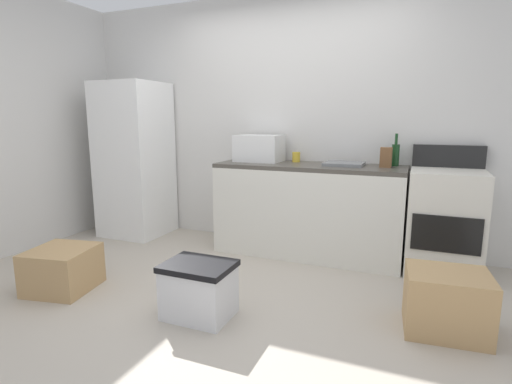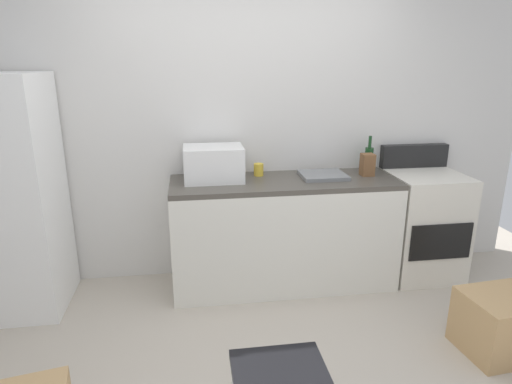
{
  "view_description": "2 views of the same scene",
  "coord_description": "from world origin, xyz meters",
  "px_view_note": "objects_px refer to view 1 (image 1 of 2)",
  "views": [
    {
      "loc": [
        1.28,
        -2.52,
        1.33
      ],
      "look_at": [
        -0.03,
        0.65,
        0.7
      ],
      "focal_mm": 27.8,
      "sensor_mm": 36.0,
      "label": 1
    },
    {
      "loc": [
        -0.42,
        -2.09,
        1.82
      ],
      "look_at": [
        -0.0,
        0.69,
        0.97
      ],
      "focal_mm": 30.88,
      "sensor_mm": 36.0,
      "label": 2
    }
  ],
  "objects_px": {
    "coffee_mug": "(296,157)",
    "cardboard_box_large": "(446,302)",
    "refrigerator": "(135,160)",
    "cardboard_box_medium": "(63,269)",
    "microwave": "(259,148)",
    "stove_oven": "(444,220)",
    "storage_bin": "(199,290)",
    "wine_bottle": "(395,154)",
    "knife_block": "(386,157)"
  },
  "relations": [
    {
      "from": "coffee_mug",
      "to": "cardboard_box_large",
      "type": "relative_size",
      "value": 0.2
    },
    {
      "from": "refrigerator",
      "to": "cardboard_box_medium",
      "type": "relative_size",
      "value": 3.76
    },
    {
      "from": "coffee_mug",
      "to": "cardboard_box_medium",
      "type": "distance_m",
      "value": 2.35
    },
    {
      "from": "microwave",
      "to": "cardboard_box_large",
      "type": "bearing_deg",
      "value": -34.01
    },
    {
      "from": "stove_oven",
      "to": "coffee_mug",
      "type": "distance_m",
      "value": 1.49
    },
    {
      "from": "cardboard_box_large",
      "to": "cardboard_box_medium",
      "type": "height_order",
      "value": "cardboard_box_large"
    },
    {
      "from": "storage_bin",
      "to": "cardboard_box_medium",
      "type": "bearing_deg",
      "value": -178.44
    },
    {
      "from": "storage_bin",
      "to": "stove_oven",
      "type": "bearing_deg",
      "value": 44.6
    },
    {
      "from": "microwave",
      "to": "coffee_mug",
      "type": "xyz_separation_m",
      "value": [
        0.37,
        0.09,
        -0.09
      ]
    },
    {
      "from": "wine_bottle",
      "to": "cardboard_box_medium",
      "type": "distance_m",
      "value": 3.04
    },
    {
      "from": "refrigerator",
      "to": "knife_block",
      "type": "bearing_deg",
      "value": 1.88
    },
    {
      "from": "wine_bottle",
      "to": "storage_bin",
      "type": "distance_m",
      "value": 2.21
    },
    {
      "from": "stove_oven",
      "to": "wine_bottle",
      "type": "bearing_deg",
      "value": 157.82
    },
    {
      "from": "cardboard_box_medium",
      "to": "storage_bin",
      "type": "height_order",
      "value": "storage_bin"
    },
    {
      "from": "coffee_mug",
      "to": "microwave",
      "type": "bearing_deg",
      "value": -166.72
    },
    {
      "from": "coffee_mug",
      "to": "storage_bin",
      "type": "bearing_deg",
      "value": -95.39
    },
    {
      "from": "stove_oven",
      "to": "cardboard_box_medium",
      "type": "xyz_separation_m",
      "value": [
        -2.78,
        -1.57,
        -0.3
      ]
    },
    {
      "from": "microwave",
      "to": "coffee_mug",
      "type": "bearing_deg",
      "value": 13.28
    },
    {
      "from": "coffee_mug",
      "to": "knife_block",
      "type": "xyz_separation_m",
      "value": [
        0.88,
        -0.12,
        0.04
      ]
    },
    {
      "from": "stove_oven",
      "to": "knife_block",
      "type": "bearing_deg",
      "value": 176.14
    },
    {
      "from": "microwave",
      "to": "coffee_mug",
      "type": "height_order",
      "value": "microwave"
    },
    {
      "from": "stove_oven",
      "to": "microwave",
      "type": "distance_m",
      "value": 1.86
    },
    {
      "from": "cardboard_box_medium",
      "to": "microwave",
      "type": "bearing_deg",
      "value": 58.52
    },
    {
      "from": "microwave",
      "to": "storage_bin",
      "type": "distance_m",
      "value": 1.83
    },
    {
      "from": "cardboard_box_medium",
      "to": "knife_block",
      "type": "bearing_deg",
      "value": 35.44
    },
    {
      "from": "cardboard_box_medium",
      "to": "coffee_mug",
      "type": "bearing_deg",
      "value": 51.5
    },
    {
      "from": "coffee_mug",
      "to": "knife_block",
      "type": "bearing_deg",
      "value": -8.02
    },
    {
      "from": "refrigerator",
      "to": "cardboard_box_medium",
      "type": "distance_m",
      "value": 1.74
    },
    {
      "from": "wine_bottle",
      "to": "knife_block",
      "type": "relative_size",
      "value": 1.67
    },
    {
      "from": "knife_block",
      "to": "storage_bin",
      "type": "height_order",
      "value": "knife_block"
    },
    {
      "from": "stove_oven",
      "to": "coffee_mug",
      "type": "bearing_deg",
      "value": 173.51
    },
    {
      "from": "coffee_mug",
      "to": "storage_bin",
      "type": "relative_size",
      "value": 0.22
    },
    {
      "from": "cardboard_box_medium",
      "to": "wine_bottle",
      "type": "bearing_deg",
      "value": 36.99
    },
    {
      "from": "knife_block",
      "to": "cardboard_box_large",
      "type": "distance_m",
      "value": 1.48
    },
    {
      "from": "cardboard_box_large",
      "to": "stove_oven",
      "type": "bearing_deg",
      "value": 89.05
    },
    {
      "from": "stove_oven",
      "to": "cardboard_box_large",
      "type": "height_order",
      "value": "stove_oven"
    },
    {
      "from": "stove_oven",
      "to": "storage_bin",
      "type": "bearing_deg",
      "value": -135.4
    },
    {
      "from": "knife_block",
      "to": "cardboard_box_large",
      "type": "height_order",
      "value": "knife_block"
    },
    {
      "from": "knife_block",
      "to": "refrigerator",
      "type": "bearing_deg",
      "value": -178.12
    },
    {
      "from": "refrigerator",
      "to": "knife_block",
      "type": "distance_m",
      "value": 2.75
    },
    {
      "from": "cardboard_box_large",
      "to": "storage_bin",
      "type": "bearing_deg",
      "value": -164.49
    },
    {
      "from": "coffee_mug",
      "to": "cardboard_box_large",
      "type": "bearing_deg",
      "value": -42.58
    },
    {
      "from": "refrigerator",
      "to": "cardboard_box_medium",
      "type": "height_order",
      "value": "refrigerator"
    },
    {
      "from": "refrigerator",
      "to": "microwave",
      "type": "distance_m",
      "value": 1.51
    },
    {
      "from": "microwave",
      "to": "wine_bottle",
      "type": "xyz_separation_m",
      "value": [
        1.32,
        0.11,
        -0.03
      ]
    },
    {
      "from": "wine_bottle",
      "to": "cardboard_box_large",
      "type": "distance_m",
      "value": 1.59
    },
    {
      "from": "storage_bin",
      "to": "coffee_mug",
      "type": "bearing_deg",
      "value": 84.61
    },
    {
      "from": "microwave",
      "to": "wine_bottle",
      "type": "height_order",
      "value": "wine_bottle"
    },
    {
      "from": "storage_bin",
      "to": "refrigerator",
      "type": "bearing_deg",
      "value": 138.96
    },
    {
      "from": "cardboard_box_large",
      "to": "knife_block",
      "type": "bearing_deg",
      "value": 113.6
    }
  ]
}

